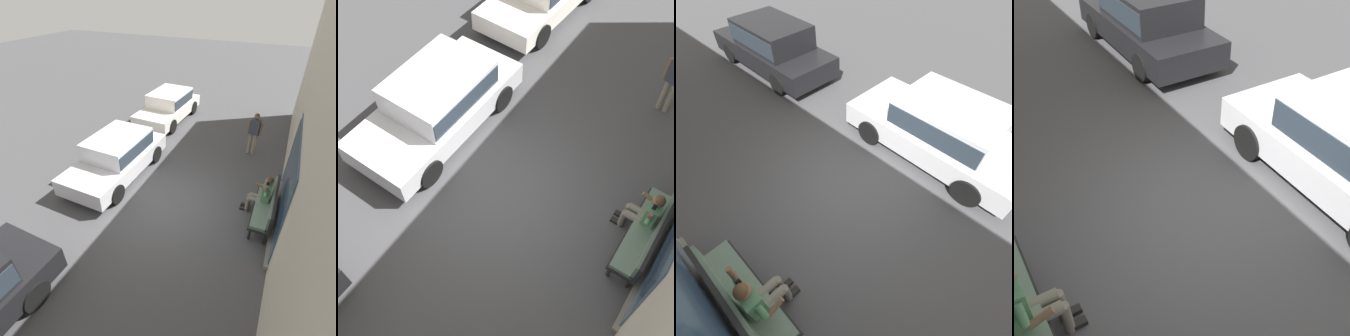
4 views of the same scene
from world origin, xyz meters
TOP-DOWN VIEW (x-y plane):
  - ground_plane at (0.00, 0.00)m, footprint 60.00×60.00m
  - building_facade at (-0.00, 3.40)m, footprint 18.00×0.51m
  - bench at (-0.53, 2.90)m, footprint 1.98×0.55m
  - person_on_phone at (-0.79, 2.68)m, footprint 0.73×0.74m
  - parked_car_near at (-5.81, -2.54)m, footprint 4.17×2.00m
  - parked_car_mid at (-0.79, -2.24)m, footprint 4.21×1.96m
  - pedestrian_standing at (-4.09, 1.86)m, footprint 0.26×0.54m

SIDE VIEW (x-z plane):
  - ground_plane at x=0.00m, z-range 0.00..0.00m
  - bench at x=-0.53m, z-range 0.06..1.05m
  - person_on_phone at x=-0.79m, z-range 0.03..1.35m
  - parked_car_near at x=-5.81m, z-range 0.07..1.47m
  - parked_car_mid at x=-0.79m, z-range 0.06..1.50m
  - pedestrian_standing at x=-4.09m, z-range 0.16..1.89m
  - building_facade at x=0.00m, z-range -0.01..6.10m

